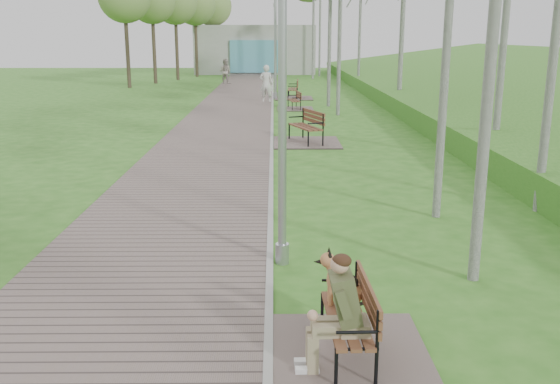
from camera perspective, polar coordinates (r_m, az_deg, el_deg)
The scene contains 13 objects.
walkway at distance 25.42m, azimuth -4.69°, elevation 6.85°, with size 3.50×67.00×0.04m, color #705F5B.
kerb at distance 25.36m, azimuth -0.72°, elevation 6.89°, with size 0.10×67.00×0.05m, color #999993.
building_north at distance 54.66m, azimuth -2.27°, elevation 12.89°, with size 10.00×5.20×4.00m.
bench_main at distance 6.57m, azimuth 5.78°, elevation -11.75°, with size 1.63×1.81×1.42m.
bench_second at distance 19.26m, azimuth 2.36°, elevation 5.17°, with size 2.02×2.25×1.24m.
bench_third at distance 28.14m, azimuth 1.32°, elevation 7.93°, with size 1.60×1.77×0.98m.
bench_far at distance 32.94m, azimuth 1.18°, elevation 8.93°, with size 1.96×2.18×1.20m.
lamp_post_near at distance 8.65m, azimuth 0.21°, elevation 8.67°, with size 0.20×0.20×5.19m.
lamp_post_second at distance 23.75m, azimuth 0.16°, elevation 11.65°, with size 0.18×0.18×4.70m.
lamp_post_third at distance 32.61m, azimuth -0.43°, elevation 13.31°, with size 0.23×0.23×5.86m.
lamp_post_far at distance 48.84m, azimuth -0.48°, elevation 13.42°, with size 0.21×0.21×5.52m.
pedestrian_near at distance 30.99m, azimuth -1.26°, elevation 9.87°, with size 0.66×0.44×1.82m, color silver.
pedestrian_far at distance 42.75m, azimuth -5.04°, elevation 10.91°, with size 0.81×0.63×1.66m, color gray.
Camera 1 is at (0.06, -3.65, 3.26)m, focal length 40.00 mm.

